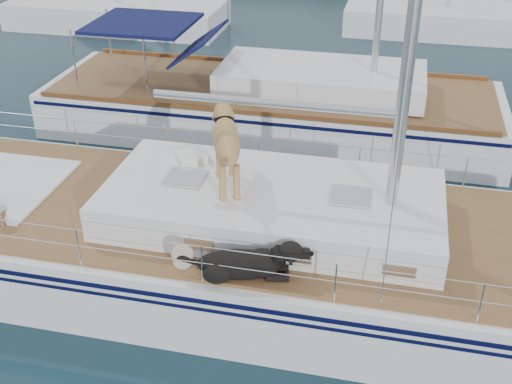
# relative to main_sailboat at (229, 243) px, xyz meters

# --- Properties ---
(ground) EXTENTS (120.00, 120.00, 0.00)m
(ground) POSITION_rel_main_sailboat_xyz_m (-0.09, 0.01, -0.69)
(ground) COLOR black
(ground) RESTS_ON ground
(main_sailboat) EXTENTS (12.00, 3.82, 14.01)m
(main_sailboat) POSITION_rel_main_sailboat_xyz_m (0.00, 0.00, 0.00)
(main_sailboat) COLOR white
(main_sailboat) RESTS_ON ground
(neighbor_sailboat) EXTENTS (11.00, 3.50, 13.30)m
(neighbor_sailboat) POSITION_rel_main_sailboat_xyz_m (-0.43, 6.06, -0.06)
(neighbor_sailboat) COLOR white
(neighbor_sailboat) RESTS_ON ground
(bg_boat_west) EXTENTS (8.00, 3.00, 11.65)m
(bg_boat_west) POSITION_rel_main_sailboat_xyz_m (-8.09, 14.01, -0.24)
(bg_boat_west) COLOR white
(bg_boat_west) RESTS_ON ground
(bg_boat_center) EXTENTS (7.20, 3.00, 11.65)m
(bg_boat_center) POSITION_rel_main_sailboat_xyz_m (3.91, 16.01, -0.24)
(bg_boat_center) COLOR white
(bg_boat_center) RESTS_ON ground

